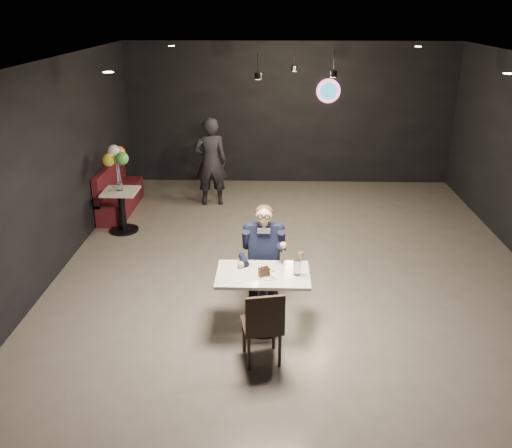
{
  "coord_description": "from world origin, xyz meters",
  "views": [
    {
      "loc": [
        -0.37,
        -7.15,
        3.7
      ],
      "look_at": [
        -0.56,
        -0.86,
        1.13
      ],
      "focal_mm": 38.0,
      "sensor_mm": 36.0,
      "label": 1
    }
  ],
  "objects_px": {
    "side_table": "(122,212)",
    "balloon_vase": "(120,186)",
    "main_table": "(263,301)",
    "chair_far": "(264,274)",
    "chair_near": "(262,324)",
    "booth_bench": "(120,188)",
    "passerby": "(211,162)",
    "sundae_glass": "(297,267)",
    "seated_man": "(264,255)"
  },
  "relations": [
    {
      "from": "balloon_vase",
      "to": "main_table",
      "type": "bearing_deg",
      "value": -50.17
    },
    {
      "from": "chair_far",
      "to": "seated_man",
      "type": "bearing_deg",
      "value": 0.0
    },
    {
      "from": "booth_bench",
      "to": "side_table",
      "type": "relative_size",
      "value": 2.52
    },
    {
      "from": "side_table",
      "to": "balloon_vase",
      "type": "height_order",
      "value": "balloon_vase"
    },
    {
      "from": "seated_man",
      "to": "sundae_glass",
      "type": "bearing_deg",
      "value": -55.16
    },
    {
      "from": "chair_far",
      "to": "side_table",
      "type": "xyz_separation_m",
      "value": [
        -2.49,
        2.44,
        -0.1
      ]
    },
    {
      "from": "chair_near",
      "to": "seated_man",
      "type": "distance_m",
      "value": 1.21
    },
    {
      "from": "chair_near",
      "to": "booth_bench",
      "type": "xyz_separation_m",
      "value": [
        -2.79,
        4.62,
        -0.01
      ]
    },
    {
      "from": "seated_man",
      "to": "chair_near",
      "type": "bearing_deg",
      "value": -90.0
    },
    {
      "from": "passerby",
      "to": "chair_near",
      "type": "bearing_deg",
      "value": 93.31
    },
    {
      "from": "chair_far",
      "to": "seated_man",
      "type": "height_order",
      "value": "seated_man"
    },
    {
      "from": "chair_far",
      "to": "side_table",
      "type": "height_order",
      "value": "chair_far"
    },
    {
      "from": "seated_man",
      "to": "side_table",
      "type": "height_order",
      "value": "seated_man"
    },
    {
      "from": "main_table",
      "to": "chair_far",
      "type": "xyz_separation_m",
      "value": [
        -0.0,
        0.55,
        0.09
      ]
    },
    {
      "from": "balloon_vase",
      "to": "passerby",
      "type": "height_order",
      "value": "passerby"
    },
    {
      "from": "passerby",
      "to": "booth_bench",
      "type": "bearing_deg",
      "value": 5.23
    },
    {
      "from": "seated_man",
      "to": "chair_far",
      "type": "bearing_deg",
      "value": 0.0
    },
    {
      "from": "chair_far",
      "to": "chair_near",
      "type": "height_order",
      "value": "same"
    },
    {
      "from": "chair_far",
      "to": "chair_near",
      "type": "xyz_separation_m",
      "value": [
        0.0,
        -1.18,
        0.0
      ]
    },
    {
      "from": "sundae_glass",
      "to": "side_table",
      "type": "relative_size",
      "value": 0.27
    },
    {
      "from": "chair_far",
      "to": "booth_bench",
      "type": "xyz_separation_m",
      "value": [
        -2.79,
        3.44,
        -0.01
      ]
    },
    {
      "from": "booth_bench",
      "to": "balloon_vase",
      "type": "bearing_deg",
      "value": -73.3
    },
    {
      "from": "seated_man",
      "to": "booth_bench",
      "type": "xyz_separation_m",
      "value": [
        -2.79,
        3.44,
        -0.27
      ]
    },
    {
      "from": "seated_man",
      "to": "side_table",
      "type": "bearing_deg",
      "value": 135.63
    },
    {
      "from": "balloon_vase",
      "to": "chair_far",
      "type": "bearing_deg",
      "value": -44.37
    },
    {
      "from": "chair_near",
      "to": "passerby",
      "type": "relative_size",
      "value": 0.53
    },
    {
      "from": "main_table",
      "to": "chair_near",
      "type": "xyz_separation_m",
      "value": [
        -0.0,
        -0.63,
        0.09
      ]
    },
    {
      "from": "chair_near",
      "to": "chair_far",
      "type": "bearing_deg",
      "value": 78.48
    },
    {
      "from": "chair_near",
      "to": "side_table",
      "type": "xyz_separation_m",
      "value": [
        -2.49,
        3.62,
        -0.1
      ]
    },
    {
      "from": "booth_bench",
      "to": "passerby",
      "type": "distance_m",
      "value": 1.8
    },
    {
      "from": "main_table",
      "to": "chair_far",
      "type": "height_order",
      "value": "chair_far"
    },
    {
      "from": "sundae_glass",
      "to": "chair_near",
      "type": "bearing_deg",
      "value": -123.1
    },
    {
      "from": "side_table",
      "to": "chair_near",
      "type": "bearing_deg",
      "value": -55.47
    },
    {
      "from": "booth_bench",
      "to": "passerby",
      "type": "relative_size",
      "value": 1.05
    },
    {
      "from": "main_table",
      "to": "passerby",
      "type": "xyz_separation_m",
      "value": [
        -1.09,
        4.41,
        0.49
      ]
    },
    {
      "from": "main_table",
      "to": "balloon_vase",
      "type": "distance_m",
      "value": 3.91
    },
    {
      "from": "sundae_glass",
      "to": "balloon_vase",
      "type": "bearing_deg",
      "value": 133.84
    },
    {
      "from": "chair_far",
      "to": "seated_man",
      "type": "xyz_separation_m",
      "value": [
        0.0,
        0.0,
        0.26
      ]
    },
    {
      "from": "main_table",
      "to": "side_table",
      "type": "height_order",
      "value": "main_table"
    },
    {
      "from": "chair_far",
      "to": "passerby",
      "type": "xyz_separation_m",
      "value": [
        -1.09,
        3.86,
        0.4
      ]
    },
    {
      "from": "side_table",
      "to": "passerby",
      "type": "distance_m",
      "value": 2.06
    },
    {
      "from": "chair_near",
      "to": "balloon_vase",
      "type": "bearing_deg",
      "value": 113.0
    },
    {
      "from": "main_table",
      "to": "chair_near",
      "type": "bearing_deg",
      "value": -90.0
    },
    {
      "from": "chair_far",
      "to": "chair_near",
      "type": "relative_size",
      "value": 1.0
    },
    {
      "from": "balloon_vase",
      "to": "passerby",
      "type": "distance_m",
      "value": 2.0
    },
    {
      "from": "chair_near",
      "to": "booth_bench",
      "type": "height_order",
      "value": "chair_near"
    },
    {
      "from": "chair_near",
      "to": "side_table",
      "type": "relative_size",
      "value": 1.28
    },
    {
      "from": "seated_man",
      "to": "booth_bench",
      "type": "relative_size",
      "value": 0.79
    },
    {
      "from": "main_table",
      "to": "chair_far",
      "type": "bearing_deg",
      "value": 90.0
    },
    {
      "from": "sundae_glass",
      "to": "booth_bench",
      "type": "distance_m",
      "value": 5.14
    }
  ]
}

